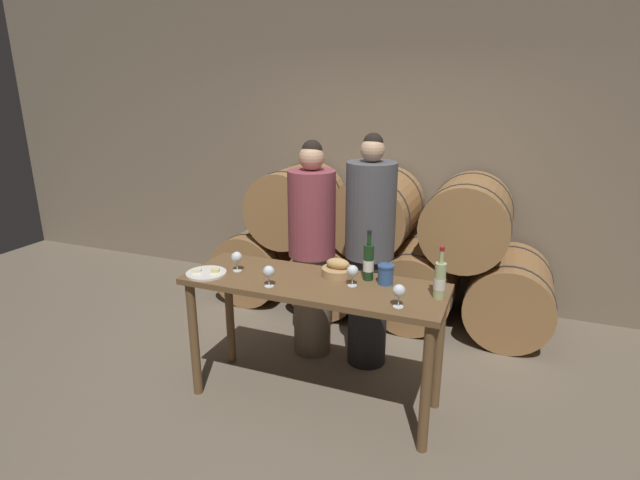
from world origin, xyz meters
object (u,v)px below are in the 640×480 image
(blue_crock, at_px, (386,274))
(cheese_plate, at_px, (206,273))
(person_left, at_px, (312,250))
(wine_bottle_white, at_px, (440,280))
(wine_glass_right, at_px, (399,291))
(wine_glass_far_left, at_px, (237,258))
(bread_basket, at_px, (338,269))
(wine_bottle_red, at_px, (369,262))
(person_right, at_px, (369,253))
(wine_glass_center, at_px, (352,271))
(tasting_table, at_px, (313,300))
(wine_glass_left, at_px, (269,272))

(blue_crock, height_order, cheese_plate, blue_crock)
(person_left, distance_m, wine_bottle_white, 1.24)
(cheese_plate, xyz_separation_m, wine_glass_right, (1.33, -0.03, 0.09))
(cheese_plate, height_order, wine_glass_far_left, wine_glass_far_left)
(bread_basket, relative_size, cheese_plate, 0.79)
(wine_bottle_red, relative_size, wine_glass_right, 2.43)
(person_left, relative_size, wine_bottle_white, 5.36)
(wine_bottle_red, bearing_deg, person_right, 105.24)
(bread_basket, height_order, wine_glass_right, wine_glass_right)
(person_right, xyz_separation_m, blue_crock, (0.25, -0.50, 0.05))
(wine_bottle_white, xyz_separation_m, bread_basket, (-0.69, 0.12, -0.07))
(person_right, distance_m, blue_crock, 0.56)
(cheese_plate, xyz_separation_m, wine_glass_far_left, (0.16, 0.13, 0.09))
(wine_glass_far_left, xyz_separation_m, wine_glass_center, (0.82, 0.04, 0.00))
(wine_bottle_red, height_order, wine_bottle_white, wine_bottle_red)
(bread_basket, bearing_deg, wine_bottle_red, 1.98)
(tasting_table, distance_m, bread_basket, 0.27)
(blue_crock, relative_size, wine_glass_left, 0.92)
(person_right, bearing_deg, wine_glass_right, -63.22)
(cheese_plate, relative_size, wine_glass_right, 1.95)
(wine_glass_far_left, height_order, wine_glass_right, same)
(person_left, xyz_separation_m, wine_glass_right, (0.88, -0.81, 0.12))
(bread_basket, bearing_deg, wine_glass_left, -135.27)
(wine_bottle_red, relative_size, blue_crock, 2.64)
(wine_glass_left, relative_size, wine_glass_right, 1.00)
(person_left, distance_m, wine_glass_left, 0.82)
(wine_glass_center, bearing_deg, person_right, 95.98)
(wine_bottle_white, xyz_separation_m, wine_glass_left, (-1.03, -0.22, -0.02))
(bread_basket, relative_size, wine_glass_center, 1.55)
(blue_crock, xyz_separation_m, wine_glass_center, (-0.19, -0.11, 0.03))
(person_left, xyz_separation_m, person_right, (0.47, -0.00, 0.04))
(person_right, relative_size, wine_glass_far_left, 12.94)
(wine_glass_far_left, relative_size, wine_glass_right, 1.00)
(tasting_table, height_order, wine_glass_center, wine_glass_center)
(wine_glass_far_left, distance_m, wine_glass_right, 1.18)
(tasting_table, xyz_separation_m, wine_bottle_red, (0.32, 0.17, 0.26))
(person_left, height_order, person_right, person_right)
(wine_glass_far_left, bearing_deg, wine_glass_center, 2.79)
(bread_basket, distance_m, wine_glass_right, 0.60)
(tasting_table, bearing_deg, cheese_plate, -168.54)
(tasting_table, distance_m, cheese_plate, 0.75)
(bread_basket, bearing_deg, person_left, 129.04)
(tasting_table, relative_size, person_left, 1.00)
(wine_glass_left, bearing_deg, tasting_table, 38.26)
(person_right, height_order, wine_glass_far_left, person_right)
(person_right, xyz_separation_m, wine_glass_left, (-0.43, -0.81, 0.08))
(person_right, bearing_deg, wine_glass_left, -117.61)
(blue_crock, bearing_deg, wine_glass_far_left, -171.44)
(blue_crock, xyz_separation_m, wine_glass_right, (0.16, -0.32, 0.03))
(wine_bottle_red, height_order, blue_crock, wine_bottle_red)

